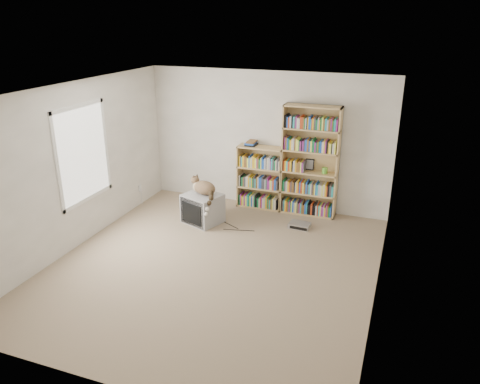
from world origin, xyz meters
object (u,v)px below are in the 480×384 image
(crt_tv, at_px, (203,208))
(dvd_player, at_px, (300,225))
(cat, at_px, (205,191))
(bookcase_short, at_px, (261,180))
(bookcase_tall, at_px, (310,164))

(crt_tv, relative_size, dvd_player, 2.09)
(crt_tv, height_order, dvd_player, crt_tv)
(crt_tv, xyz_separation_m, cat, (0.05, -0.02, 0.34))
(bookcase_short, bearing_deg, crt_tv, -125.30)
(bookcase_tall, relative_size, dvd_player, 5.61)
(cat, relative_size, bookcase_short, 0.52)
(crt_tv, height_order, cat, cat)
(cat, xyz_separation_m, dvd_player, (1.58, 0.37, -0.56))
(bookcase_tall, bearing_deg, dvd_player, -89.18)
(crt_tv, distance_m, bookcase_tall, 2.03)
(bookcase_tall, bearing_deg, cat, -146.59)
(cat, distance_m, bookcase_tall, 1.91)
(dvd_player, bearing_deg, cat, -163.33)
(bookcase_tall, bearing_deg, bookcase_short, -179.96)
(cat, bearing_deg, dvd_player, 30.53)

